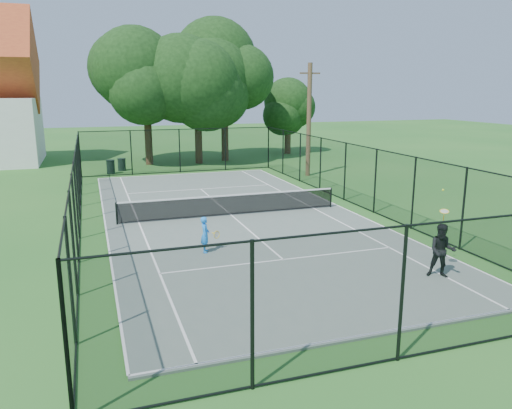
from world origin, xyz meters
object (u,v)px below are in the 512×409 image
object	(u,v)px
trash_bin_right	(122,164)
utility_pole	(309,119)
tennis_net	(231,204)
player_blue	(205,235)
player_black	(442,251)
trash_bin_left	(111,167)

from	to	relation	value
trash_bin_right	utility_pole	bearing A→B (deg)	-27.48
tennis_net	player_blue	bearing A→B (deg)	-115.54
tennis_net	player_black	bearing A→B (deg)	-67.12
trash_bin_left	player_black	distance (m)	24.80
utility_pole	player_black	distance (m)	18.99
trash_bin_left	player_black	bearing A→B (deg)	-69.84
tennis_net	trash_bin_right	xyz separation A→B (m)	(-3.79, 15.05, -0.14)
utility_pole	player_black	world-z (taller)	utility_pole
trash_bin_left	player_blue	size ratio (longest dim) A/B	0.75
tennis_net	player_blue	xyz separation A→B (m)	(-2.28, -4.78, 0.12)
trash_bin_left	player_blue	xyz separation A→B (m)	(2.31, -18.69, 0.21)
tennis_net	utility_pole	size ratio (longest dim) A/B	1.38
player_black	trash_bin_left	bearing A→B (deg)	110.16
tennis_net	trash_bin_left	distance (m)	14.65
tennis_net	trash_bin_left	bearing A→B (deg)	108.28
trash_bin_left	player_blue	distance (m)	18.83
trash_bin_left	tennis_net	bearing A→B (deg)	-71.72
utility_pole	trash_bin_left	bearing A→B (deg)	158.47
player_blue	player_black	size ratio (longest dim) A/B	0.49
player_blue	trash_bin_left	bearing A→B (deg)	97.06
tennis_net	utility_pole	distance (m)	12.35
trash_bin_right	player_blue	world-z (taller)	player_blue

